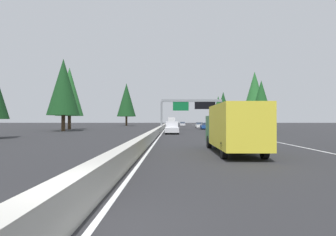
# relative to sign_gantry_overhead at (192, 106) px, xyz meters

# --- Properties ---
(ground_plane) EXTENTS (320.00, 320.00, 0.00)m
(ground_plane) POSITION_rel_sign_gantry_overhead_xyz_m (7.13, 6.04, -5.00)
(ground_plane) COLOR #262628
(median_barrier) EXTENTS (180.00, 0.56, 0.90)m
(median_barrier) POSITION_rel_sign_gantry_overhead_xyz_m (27.13, 6.34, -4.55)
(median_barrier) COLOR #ADAAA3
(median_barrier) RESTS_ON ground
(shoulder_stripe_right) EXTENTS (160.00, 0.16, 0.01)m
(shoulder_stripe_right) POSITION_rel_sign_gantry_overhead_xyz_m (17.13, -5.48, -5.00)
(shoulder_stripe_right) COLOR silver
(shoulder_stripe_right) RESTS_ON ground
(shoulder_stripe_median) EXTENTS (160.00, 0.16, 0.01)m
(shoulder_stripe_median) POSITION_rel_sign_gantry_overhead_xyz_m (17.13, 5.79, -5.00)
(shoulder_stripe_median) COLOR silver
(shoulder_stripe_median) RESTS_ON ground
(sign_gantry_overhead) EXTENTS (0.50, 12.68, 6.29)m
(sign_gantry_overhead) POSITION_rel_sign_gantry_overhead_xyz_m (0.00, 0.00, 0.00)
(sign_gantry_overhead) COLOR gray
(sign_gantry_overhead) RESTS_ON ground
(box_truck_far_right) EXTENTS (8.50, 2.40, 2.95)m
(box_truck_far_right) POSITION_rel_sign_gantry_overhead_xyz_m (-40.49, 0.49, -3.39)
(box_truck_far_right) COLOR gold
(box_truck_far_right) RESTS_ON ground
(pickup_mid_right) EXTENTS (5.60, 2.00, 1.86)m
(pickup_mid_right) POSITION_rel_sign_gantry_overhead_xyz_m (-14.97, 4.23, -4.09)
(pickup_mid_right) COLOR silver
(pickup_mid_right) RESTS_ON ground
(sedan_near_center) EXTENTS (4.40, 1.80, 1.47)m
(sedan_near_center) POSITION_rel_sign_gantry_overhead_xyz_m (5.76, -3.21, -4.32)
(sedan_near_center) COLOR #1E4793
(sedan_near_center) RESTS_ON ground
(bus_distant_a) EXTENTS (11.50, 2.55, 3.10)m
(bus_distant_a) POSITION_rel_sign_gantry_overhead_xyz_m (50.87, 4.24, -3.29)
(bus_distant_a) COLOR white
(bus_distant_a) RESTS_ON ground
(sedan_far_left) EXTENTS (4.40, 1.80, 1.47)m
(sedan_far_left) POSITION_rel_sign_gantry_overhead_xyz_m (17.27, -3.04, -4.32)
(sedan_far_left) COLOR white
(sedan_far_left) RESTS_ON ground
(sedan_far_center) EXTENTS (4.40, 1.80, 1.47)m
(sedan_far_center) POSITION_rel_sign_gantry_overhead_xyz_m (42.06, 0.43, -4.32)
(sedan_far_center) COLOR silver
(sedan_far_center) RESTS_ON ground
(minivan_mid_center) EXTENTS (5.00, 1.95, 1.69)m
(minivan_mid_center) POSITION_rel_sign_gantry_overhead_xyz_m (66.67, 4.48, -4.05)
(minivan_mid_center) COLOR #AD931E
(minivan_mid_center) RESTS_ON ground
(conifer_right_near) EXTENTS (3.69, 3.69, 8.38)m
(conifer_right_near) POSITION_rel_sign_gantry_overhead_xyz_m (-12.78, -9.97, 0.08)
(conifer_right_near) COLOR #4C3823
(conifer_right_near) RESTS_ON ground
(conifer_right_mid) EXTENTS (5.65, 5.65, 12.84)m
(conifer_right_mid) POSITION_rel_sign_gantry_overhead_xyz_m (5.20, -14.17, 2.80)
(conifer_right_mid) COLOR #4C3823
(conifer_right_mid) RESTS_ON ground
(conifer_right_far) EXTENTS (4.20, 4.20, 9.54)m
(conifer_right_far) POSITION_rel_sign_gantry_overhead_xyz_m (17.38, -9.42, 0.79)
(conifer_right_far) COLOR #4C3823
(conifer_right_far) RESTS_ON ground
(conifer_right_distant) EXTENTS (5.08, 5.08, 11.54)m
(conifer_right_distant) POSITION_rel_sign_gantry_overhead_xyz_m (54.59, -14.21, 2.01)
(conifer_right_distant) COLOR #4C3823
(conifer_right_distant) RESTS_ON ground
(conifer_left_near) EXTENTS (5.95, 5.95, 13.52)m
(conifer_left_near) POSITION_rel_sign_gantry_overhead_xyz_m (-5.32, 24.47, 3.22)
(conifer_left_near) COLOR #4C3823
(conifer_left_near) RESTS_ON ground
(conifer_left_mid) EXTENTS (6.00, 6.00, 13.63)m
(conifer_left_mid) POSITION_rel_sign_gantry_overhead_xyz_m (4.14, 26.74, 3.28)
(conifer_left_mid) COLOR #4C3823
(conifer_left_mid) RESTS_ON ground
(conifer_left_far) EXTENTS (6.82, 6.82, 15.51)m
(conifer_left_far) POSITION_rel_sign_gantry_overhead_xyz_m (45.35, 20.72, 4.43)
(conifer_left_far) COLOR #4C3823
(conifer_left_far) RESTS_ON ground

